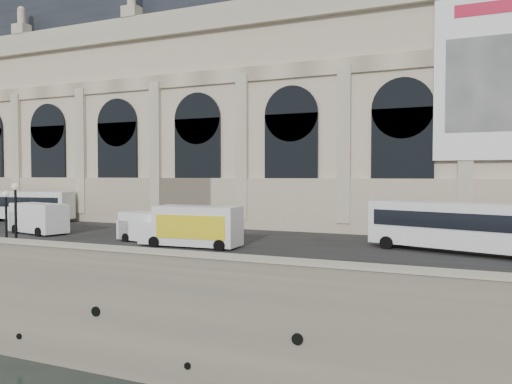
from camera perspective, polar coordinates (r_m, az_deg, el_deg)
ground at (r=32.79m, az=-20.49°, el=-18.37°), size 260.00×260.00×0.00m
quay at (r=61.55m, az=2.77°, el=-5.79°), size 160.00×70.00×6.00m
street at (r=42.31m, az=-7.30°, el=-5.23°), size 160.00×24.00×0.06m
parapet at (r=31.55m, az=-19.88°, el=-6.74°), size 160.00×1.40×1.21m
museum at (r=60.21m, az=-4.03°, el=9.99°), size 69.00×18.70×29.10m
bus_left at (r=61.99m, az=-25.04°, el=-1.34°), size 11.96×4.21×3.46m
bus_right at (r=36.14m, az=21.80°, el=-3.56°), size 11.88×5.71×3.44m
van_b at (r=40.31m, az=-12.38°, el=-3.93°), size 5.64×3.09×2.38m
van_c at (r=49.09m, az=-23.79°, el=-2.77°), size 6.55×3.64×2.75m
box_truck at (r=36.95m, az=-7.30°, el=-3.94°), size 7.65×2.98×3.04m
lamp_left at (r=37.81m, az=-25.76°, el=-2.71°), size 0.49×0.49×4.77m
lamp_right at (r=38.37m, az=-26.64°, el=-3.06°), size 0.43×0.43×4.22m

